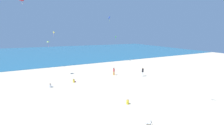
{
  "coord_description": "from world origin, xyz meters",
  "views": [
    {
      "loc": [
        -6.84,
        -9.39,
        7.92
      ],
      "look_at": [
        0.0,
        5.13,
        3.95
      ],
      "focal_mm": 21.29,
      "sensor_mm": 36.0,
      "label": 1
    }
  ],
  "objects_px": {
    "person_4": "(127,102)",
    "kite_yellow": "(53,32)",
    "person_3": "(143,71)",
    "person_1": "(114,71)",
    "kite_blue": "(109,18)",
    "beach_chair_near_camera": "(149,121)",
    "kite_green": "(116,37)",
    "person_2": "(51,86)",
    "person_0": "(74,81)",
    "kite_lime": "(48,42)"
  },
  "relations": [
    {
      "from": "person_4",
      "to": "kite_lime",
      "type": "bearing_deg",
      "value": 17.7
    },
    {
      "from": "person_2",
      "to": "person_4",
      "type": "bearing_deg",
      "value": -64.71
    },
    {
      "from": "person_3",
      "to": "kite_lime",
      "type": "bearing_deg",
      "value": -14.17
    },
    {
      "from": "beach_chair_near_camera",
      "to": "person_3",
      "type": "height_order",
      "value": "person_3"
    },
    {
      "from": "person_2",
      "to": "person_4",
      "type": "height_order",
      "value": "person_4"
    },
    {
      "from": "beach_chair_near_camera",
      "to": "kite_green",
      "type": "xyz_separation_m",
      "value": [
        10.2,
        27.01,
        6.92
      ]
    },
    {
      "from": "person_2",
      "to": "kite_yellow",
      "type": "xyz_separation_m",
      "value": [
        1.76,
        15.58,
        8.18
      ]
    },
    {
      "from": "kite_yellow",
      "to": "person_1",
      "type": "bearing_deg",
      "value": -55.14
    },
    {
      "from": "person_2",
      "to": "kite_lime",
      "type": "relative_size",
      "value": 0.44
    },
    {
      "from": "person_0",
      "to": "beach_chair_near_camera",
      "type": "bearing_deg",
      "value": -104.08
    },
    {
      "from": "kite_green",
      "to": "kite_blue",
      "type": "bearing_deg",
      "value": -173.97
    },
    {
      "from": "person_4",
      "to": "kite_blue",
      "type": "xyz_separation_m",
      "value": [
        8.04,
        23.02,
        12.03
      ]
    },
    {
      "from": "person_0",
      "to": "person_2",
      "type": "bearing_deg",
      "value": 160.48
    },
    {
      "from": "beach_chair_near_camera",
      "to": "person_1",
      "type": "relative_size",
      "value": 0.53
    },
    {
      "from": "person_4",
      "to": "kite_green",
      "type": "height_order",
      "value": "kite_green"
    },
    {
      "from": "kite_green",
      "to": "beach_chair_near_camera",
      "type": "bearing_deg",
      "value": -110.69
    },
    {
      "from": "beach_chair_near_camera",
      "to": "person_1",
      "type": "height_order",
      "value": "person_1"
    },
    {
      "from": "kite_blue",
      "to": "person_1",
      "type": "bearing_deg",
      "value": -110.33
    },
    {
      "from": "person_0",
      "to": "kite_blue",
      "type": "height_order",
      "value": "kite_blue"
    },
    {
      "from": "kite_blue",
      "to": "kite_yellow",
      "type": "bearing_deg",
      "value": 172.71
    },
    {
      "from": "beach_chair_near_camera",
      "to": "kite_yellow",
      "type": "height_order",
      "value": "kite_yellow"
    },
    {
      "from": "beach_chair_near_camera",
      "to": "kite_green",
      "type": "height_order",
      "value": "kite_green"
    },
    {
      "from": "person_0",
      "to": "kite_yellow",
      "type": "xyz_separation_m",
      "value": [
        -1.86,
        14.81,
        8.17
      ]
    },
    {
      "from": "person_3",
      "to": "kite_blue",
      "type": "distance_m",
      "value": 18.97
    },
    {
      "from": "person_3",
      "to": "person_0",
      "type": "bearing_deg",
      "value": 20.28
    },
    {
      "from": "person_0",
      "to": "person_3",
      "type": "height_order",
      "value": "person_3"
    },
    {
      "from": "person_2",
      "to": "beach_chair_near_camera",
      "type": "bearing_deg",
      "value": -74.11
    },
    {
      "from": "kite_green",
      "to": "kite_yellow",
      "type": "height_order",
      "value": "kite_yellow"
    },
    {
      "from": "person_0",
      "to": "kite_lime",
      "type": "bearing_deg",
      "value": 72.36
    },
    {
      "from": "person_0",
      "to": "person_1",
      "type": "bearing_deg",
      "value": -25.97
    },
    {
      "from": "beach_chair_near_camera",
      "to": "kite_lime",
      "type": "xyz_separation_m",
      "value": [
        -7.69,
        27.28,
        5.97
      ]
    },
    {
      "from": "person_2",
      "to": "kite_blue",
      "type": "bearing_deg",
      "value": 25.04
    },
    {
      "from": "person_3",
      "to": "person_4",
      "type": "height_order",
      "value": "person_3"
    },
    {
      "from": "person_0",
      "to": "kite_green",
      "type": "distance_m",
      "value": 20.82
    },
    {
      "from": "kite_lime",
      "to": "kite_blue",
      "type": "bearing_deg",
      "value": -1.78
    },
    {
      "from": "person_2",
      "to": "kite_green",
      "type": "height_order",
      "value": "kite_green"
    },
    {
      "from": "beach_chair_near_camera",
      "to": "kite_lime",
      "type": "distance_m",
      "value": 28.96
    },
    {
      "from": "person_3",
      "to": "person_1",
      "type": "bearing_deg",
      "value": -2.37
    },
    {
      "from": "beach_chair_near_camera",
      "to": "person_3",
      "type": "xyz_separation_m",
      "value": [
        8.27,
        11.55,
        0.75
      ]
    },
    {
      "from": "person_0",
      "to": "person_4",
      "type": "relative_size",
      "value": 1.0
    },
    {
      "from": "person_0",
      "to": "kite_yellow",
      "type": "bearing_deg",
      "value": 65.62
    },
    {
      "from": "person_2",
      "to": "kite_yellow",
      "type": "relative_size",
      "value": 0.42
    },
    {
      "from": "kite_blue",
      "to": "kite_lime",
      "type": "bearing_deg",
      "value": 178.22
    },
    {
      "from": "person_4",
      "to": "kite_blue",
      "type": "height_order",
      "value": "kite_blue"
    },
    {
      "from": "person_2",
      "to": "kite_blue",
      "type": "relative_size",
      "value": 0.36
    },
    {
      "from": "person_4",
      "to": "kite_yellow",
      "type": "distance_m",
      "value": 26.9
    },
    {
      "from": "person_4",
      "to": "kite_green",
      "type": "bearing_deg",
      "value": -24.11
    },
    {
      "from": "kite_green",
      "to": "kite_lime",
      "type": "bearing_deg",
      "value": 179.15
    },
    {
      "from": "kite_green",
      "to": "kite_lime",
      "type": "distance_m",
      "value": 17.92
    },
    {
      "from": "kite_yellow",
      "to": "kite_lime",
      "type": "bearing_deg",
      "value": -137.74
    }
  ]
}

